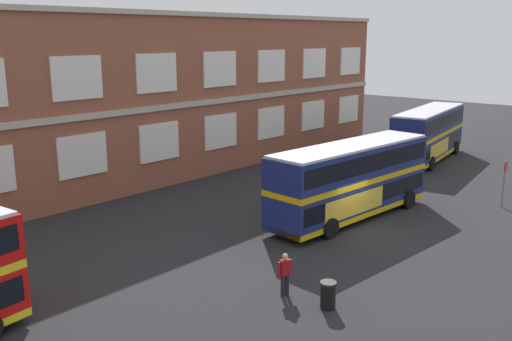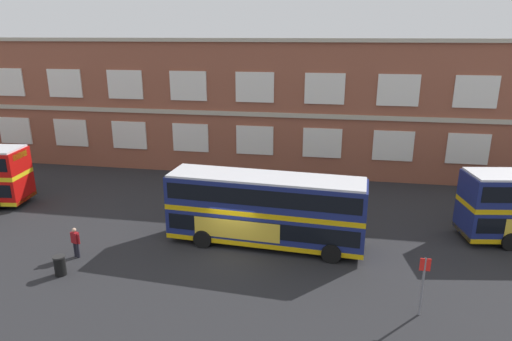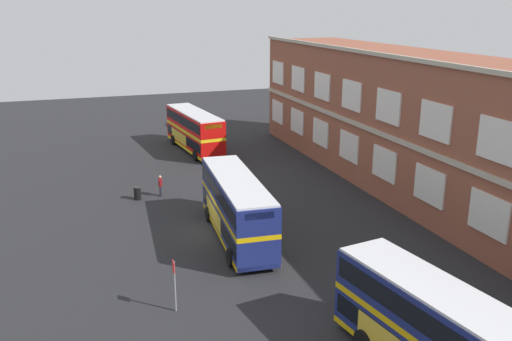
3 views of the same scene
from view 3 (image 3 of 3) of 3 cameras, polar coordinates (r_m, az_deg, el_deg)
The scene contains 8 objects.
ground_plane at distance 37.62m, azimuth -1.89°, elevation -5.89°, with size 120.00×120.00×0.00m, color #232326.
brick_terminal_building at distance 44.11m, azimuth 17.85°, elevation 4.13°, with size 49.83×8.19×11.17m.
double_decker_near at distance 57.02m, azimuth -6.41°, elevation 4.19°, with size 11.22×3.80×4.07m.
double_decker_middle at distance 35.19m, azimuth -2.02°, elevation -3.77°, with size 11.16×3.45×4.07m.
double_decker_far at distance 23.32m, azimuth 19.19°, elevation -16.27°, with size 11.26×4.22×4.07m.
waiting_passenger at distance 43.89m, azimuth -9.90°, elevation -1.47°, with size 0.64×0.34×1.70m.
bus_stand_flag at distance 27.52m, azimuth -8.47°, elevation -11.29°, with size 0.44×0.10×2.70m.
station_litter_bin at distance 43.60m, azimuth -12.20°, elevation -2.30°, with size 0.60×0.60×1.03m.
Camera 3 is at (33.18, -8.17, 14.52)m, focal length 38.54 mm.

